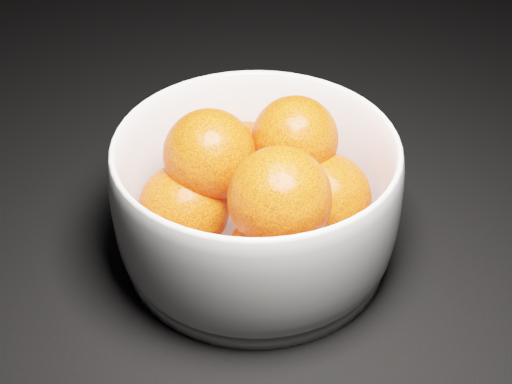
% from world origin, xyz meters
% --- Properties ---
extents(ground, '(3.00, 3.00, 0.00)m').
position_xyz_m(ground, '(0.00, 0.00, 0.00)').
color(ground, black).
rests_on(ground, ground).
extents(bowl, '(0.23, 0.23, 0.11)m').
position_xyz_m(bowl, '(0.25, -0.25, 0.06)').
color(bowl, white).
rests_on(bowl, ground).
extents(orange_pile, '(0.17, 0.17, 0.12)m').
position_xyz_m(orange_pile, '(0.25, -0.25, 0.07)').
color(orange_pile, '#FD3E0A').
rests_on(orange_pile, bowl).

